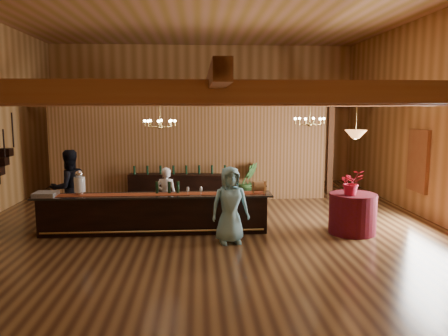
{
  "coord_description": "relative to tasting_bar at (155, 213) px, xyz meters",
  "views": [
    {
      "loc": [
        -0.22,
        -10.79,
        3.0
      ],
      "look_at": [
        0.44,
        0.35,
        1.48
      ],
      "focal_mm": 35.0,
      "sensor_mm": 36.0,
      "label": 1
    }
  ],
  "objects": [
    {
      "name": "floor",
      "position": [
        1.29,
        0.4,
        -0.48
      ],
      "size": [
        14.0,
        14.0,
        0.0
      ],
      "primitive_type": "plane",
      "color": "brown",
      "rests_on": "ground"
    },
    {
      "name": "ceiling",
      "position": [
        1.29,
        0.4,
        5.02
      ],
      "size": [
        14.0,
        14.0,
        0.0
      ],
      "primitive_type": "plane",
      "rotation": [
        3.14,
        0.0,
        0.0
      ],
      "color": "#A66A48",
      "rests_on": "wall_back"
    },
    {
      "name": "wall_back",
      "position": [
        1.29,
        7.4,
        2.27
      ],
      "size": [
        12.0,
        0.1,
        5.5
      ],
      "primitive_type": "cube",
      "color": "#B17F46",
      "rests_on": "floor"
    },
    {
      "name": "wall_front",
      "position": [
        1.29,
        -6.6,
        2.27
      ],
      "size": [
        12.0,
        0.1,
        5.5
      ],
      "primitive_type": "cube",
      "color": "#B17F46",
      "rests_on": "floor"
    },
    {
      "name": "wall_right",
      "position": [
        7.29,
        0.4,
        2.27
      ],
      "size": [
        0.1,
        14.0,
        5.5
      ],
      "primitive_type": "cube",
      "color": "#B17F46",
      "rests_on": "floor"
    },
    {
      "name": "beam_grid",
      "position": [
        1.29,
        0.9,
        2.76
      ],
      "size": [
        11.9,
        13.9,
        0.39
      ],
      "color": "brown",
      "rests_on": "wall_left"
    },
    {
      "name": "support_posts",
      "position": [
        1.29,
        -0.1,
        1.12
      ],
      "size": [
        9.2,
        10.2,
        3.2
      ],
      "color": "brown",
      "rests_on": "floor"
    },
    {
      "name": "partition_wall",
      "position": [
        0.79,
        3.9,
        1.07
      ],
      "size": [
        9.0,
        0.18,
        3.1
      ],
      "primitive_type": "cube",
      "color": "brown",
      "rests_on": "floor"
    },
    {
      "name": "window_right_back",
      "position": [
        7.24,
        1.4,
        1.07
      ],
      "size": [
        0.12,
        1.05,
        1.75
      ],
      "primitive_type": "cube",
      "color": "white",
      "rests_on": "wall_right"
    },
    {
      "name": "backroom_boxes",
      "position": [
        0.99,
        5.9,
        0.05
      ],
      "size": [
        4.1,
        0.6,
        1.1
      ],
      "color": "black",
      "rests_on": "floor"
    },
    {
      "name": "tasting_bar",
      "position": [
        0.0,
        0.0,
        0.0
      ],
      "size": [
        5.69,
        0.77,
        0.96
      ],
      "rotation": [
        0.0,
        0.0,
        0.01
      ],
      "color": "black",
      "rests_on": "floor"
    },
    {
      "name": "beverage_dispenser",
      "position": [
        -1.76,
        0.04,
        0.75
      ],
      "size": [
        0.26,
        0.26,
        0.6
      ],
      "color": "silver",
      "rests_on": "tasting_bar"
    },
    {
      "name": "glass_rack_tray",
      "position": [
        -2.53,
        -0.06,
        0.52
      ],
      "size": [
        0.5,
        0.5,
        0.1
      ],
      "primitive_type": "cube",
      "color": "gray",
      "rests_on": "tasting_bar"
    },
    {
      "name": "raffle_drum",
      "position": [
        2.53,
        -0.03,
        0.64
      ],
      "size": [
        0.34,
        0.24,
        0.3
      ],
      "color": "#A6733F",
      "rests_on": "tasting_bar"
    },
    {
      "name": "bar_bottle_0",
      "position": [
        0.06,
        0.11,
        0.62
      ],
      "size": [
        0.07,
        0.07,
        0.3
      ],
      "primitive_type": "cylinder",
      "color": "black",
      "rests_on": "tasting_bar"
    },
    {
      "name": "bar_bottle_1",
      "position": [
        0.36,
        0.11,
        0.62
      ],
      "size": [
        0.07,
        0.07,
        0.3
      ],
      "primitive_type": "cylinder",
      "color": "black",
      "rests_on": "tasting_bar"
    },
    {
      "name": "bar_bottle_2",
      "position": [
        0.57,
        0.11,
        0.62
      ],
      "size": [
        0.07,
        0.07,
        0.3
      ],
      "primitive_type": "cylinder",
      "color": "black",
      "rests_on": "tasting_bar"
    },
    {
      "name": "backbar_shelf",
      "position": [
        0.48,
        3.45,
        -0.02
      ],
      "size": [
        3.32,
        0.95,
        0.92
      ],
      "primitive_type": "cube",
      "rotation": [
        0.0,
        0.0,
        -0.13
      ],
      "color": "black",
      "rests_on": "floor"
    },
    {
      "name": "round_table",
      "position": [
        4.78,
        -0.31,
        0.0
      ],
      "size": [
        1.12,
        1.12,
        0.97
      ],
      "primitive_type": "cylinder",
      "color": "#4B0C0A",
      "rests_on": "floor"
    },
    {
      "name": "chandelier_left",
      "position": [
        0.1,
        0.79,
        2.16
      ],
      "size": [
        0.8,
        0.8,
        0.72
      ],
      "color": "tan",
      "rests_on": "beam_grid"
    },
    {
      "name": "chandelier_right",
      "position": [
        4.0,
        0.95,
        2.2
      ],
      "size": [
        0.8,
        0.8,
        0.67
      ],
      "color": "tan",
      "rests_on": "beam_grid"
    },
    {
      "name": "pendant_lamp",
      "position": [
        4.78,
        -0.31,
        1.92
      ],
      "size": [
        0.52,
        0.52,
        0.9
      ],
      "color": "tan",
      "rests_on": "beam_grid"
    },
    {
      "name": "bartender",
      "position": [
        0.23,
        0.82,
        0.27
      ],
      "size": [
        0.6,
        0.45,
        1.5
      ],
      "primitive_type": "imported",
      "rotation": [
        0.0,
        0.0,
        2.96
      ],
      "color": "white",
      "rests_on": "floor"
    },
    {
      "name": "staff_second",
      "position": [
        -2.25,
        0.84,
        0.5
      ],
      "size": [
        1.21,
        1.17,
        1.96
      ],
      "primitive_type": "imported",
      "rotation": [
        0.0,
        0.0,
        3.79
      ],
      "color": "black",
      "rests_on": "floor"
    },
    {
      "name": "guest",
      "position": [
        1.77,
        -0.89,
        0.38
      ],
      "size": [
        0.92,
        0.68,
        1.73
      ],
      "primitive_type": "imported",
      "rotation": [
        0.0,
        0.0,
        0.16
      ],
      "color": "#77B9C8",
      "rests_on": "floor"
    },
    {
      "name": "floor_plant",
      "position": [
        2.7,
        3.68,
        0.15
      ],
      "size": [
        0.84,
        0.77,
        1.25
      ],
      "primitive_type": "imported",
      "rotation": [
        0.0,
        0.0,
        0.37
      ],
      "color": "#35692D",
      "rests_on": "floor"
    },
    {
      "name": "table_flowers",
      "position": [
        4.67,
        -0.45,
        0.79
      ],
      "size": [
        0.61,
        0.55,
        0.6
      ],
      "primitive_type": "imported",
      "rotation": [
        0.0,
        0.0,
        0.15
      ],
      "color": "red",
      "rests_on": "round_table"
    },
    {
      "name": "table_vase",
      "position": [
        4.75,
        -0.35,
        0.63
      ],
      "size": [
        0.16,
        0.16,
        0.28
      ],
      "primitive_type": "imported",
      "rotation": [
        0.0,
        0.0,
        0.16
      ],
      "color": "tan",
      "rests_on": "round_table"
    }
  ]
}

